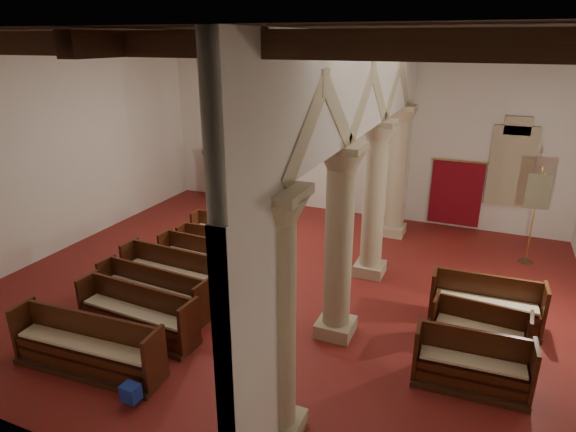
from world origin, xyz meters
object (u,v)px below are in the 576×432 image
Objects in this scene: processional_banner at (530,234)px; aisle_pew_0 at (471,370)px; pipe_organ at (233,166)px; lectern at (276,193)px; nave_pew_0 at (88,353)px.

processional_banner is 1.36× the size of aisle_pew_0.
pipe_organ reaches higher than lectern.
processional_banner is at bearing -12.29° from lectern.
lectern is 0.44× the size of nave_pew_0.
processional_banner is 0.90× the size of nave_pew_0.
processional_banner reaches higher than aisle_pew_0.
nave_pew_0 is at bearing -88.23° from lectern.
nave_pew_0 is at bearing -138.33° from processional_banner.
nave_pew_0 is at bearing -164.31° from aisle_pew_0.
pipe_organ is 2.18× the size of aisle_pew_0.
pipe_organ is at bearing 100.09° from nave_pew_0.
nave_pew_0 reaches higher than aisle_pew_0.
nave_pew_0 is 1.52× the size of aisle_pew_0.
processional_banner is 11.42m from nave_pew_0.
processional_banner is at bearing -8.81° from pipe_organ.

